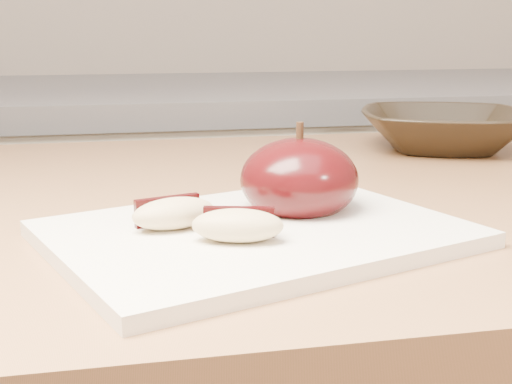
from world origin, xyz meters
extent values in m
cube|color=silver|center=(0.00, 1.20, 0.45)|extent=(2.40, 0.60, 0.90)
cube|color=slate|center=(0.00, 1.20, 0.92)|extent=(2.40, 0.62, 0.04)
cube|color=#9A6343|center=(0.00, 0.50, 0.88)|extent=(1.64, 0.64, 0.04)
cube|color=white|center=(0.04, 0.35, 0.91)|extent=(0.33, 0.29, 0.01)
ellipsoid|color=black|center=(0.08, 0.39, 0.93)|extent=(0.10, 0.10, 0.06)
cylinder|color=black|center=(0.08, 0.39, 0.97)|extent=(0.01, 0.01, 0.01)
ellipsoid|color=#CBB281|center=(-0.02, 0.36, 0.92)|extent=(0.07, 0.05, 0.02)
cube|color=black|center=(-0.02, 0.37, 0.92)|extent=(0.05, 0.02, 0.02)
ellipsoid|color=#CBB281|center=(0.02, 0.32, 0.92)|extent=(0.07, 0.04, 0.02)
cube|color=black|center=(0.02, 0.33, 0.92)|extent=(0.05, 0.02, 0.02)
imported|color=black|center=(0.34, 0.67, 0.92)|extent=(0.25, 0.25, 0.05)
camera|label=1|loc=(-0.06, -0.12, 1.05)|focal=50.00mm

